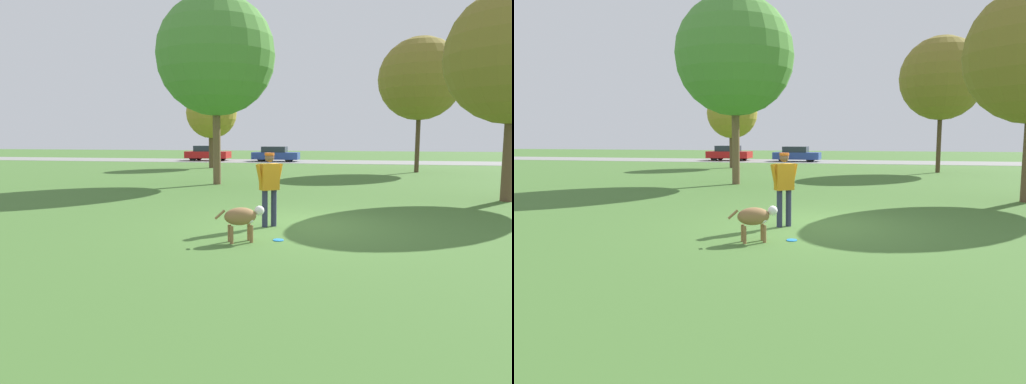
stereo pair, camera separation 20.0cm
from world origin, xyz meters
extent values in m
plane|color=#426B2D|center=(0.00, 0.00, 0.00)|extent=(120.00, 120.00, 0.00)
cube|color=gray|center=(0.00, 28.48, 0.01)|extent=(120.00, 6.00, 0.01)
cylinder|color=#2D334C|center=(-0.58, -0.13, 0.43)|extent=(0.18, 0.18, 0.85)
cylinder|color=#2D334C|center=(-0.77, -0.27, 0.43)|extent=(0.18, 0.18, 0.85)
cube|color=#C68419|center=(-0.68, -0.20, 1.15)|extent=(0.47, 0.43, 0.60)
cylinder|color=#C68419|center=(-0.48, -0.06, 1.15)|extent=(0.22, 0.20, 0.61)
cylinder|color=#C68419|center=(-0.87, -0.34, 1.15)|extent=(0.22, 0.20, 0.61)
sphere|color=brown|center=(-0.68, -0.20, 1.60)|extent=(0.30, 0.30, 0.21)
cylinder|color=#D15B19|center=(-0.68, -0.20, 1.67)|extent=(0.31, 0.31, 0.06)
ellipsoid|color=olive|center=(-0.97, -1.88, 0.52)|extent=(0.73, 0.60, 0.35)
ellipsoid|color=white|center=(-0.81, -1.80, 0.45)|extent=(0.28, 0.31, 0.19)
sphere|color=white|center=(-0.62, -1.70, 0.61)|extent=(0.26, 0.26, 0.20)
cylinder|color=olive|center=(-0.83, -1.70, 0.17)|extent=(0.09, 0.09, 0.34)
cylinder|color=olive|center=(-0.75, -1.87, 0.17)|extent=(0.09, 0.09, 0.34)
cylinder|color=olive|center=(-1.19, -1.88, 0.17)|extent=(0.09, 0.09, 0.34)
cylinder|color=olive|center=(-1.10, -2.05, 0.17)|extent=(0.09, 0.09, 0.34)
cylinder|color=olive|center=(-1.33, -2.06, 0.57)|extent=(0.22, 0.14, 0.19)
cylinder|color=#268CE5|center=(-0.25, -1.59, 0.01)|extent=(0.21, 0.21, 0.02)
torus|color=#268CE5|center=(-0.25, -1.59, 0.01)|extent=(0.22, 0.22, 0.02)
cylinder|color=brown|center=(-4.55, 8.85, 1.81)|extent=(0.34, 0.34, 3.62)
sphere|color=#4C8938|center=(-4.55, 8.85, 5.53)|extent=(5.12, 5.12, 5.12)
cylinder|color=brown|center=(-7.93, 19.31, 1.21)|extent=(0.41, 0.41, 2.42)
sphere|color=olive|center=(-7.93, 19.31, 3.69)|extent=(3.40, 3.40, 3.40)
cylinder|color=#4C3826|center=(5.10, 17.77, 1.82)|extent=(0.25, 0.25, 3.64)
sphere|color=olive|center=(5.10, 17.77, 5.42)|extent=(4.75, 4.75, 4.75)
cube|color=red|center=(-11.05, 28.48, 0.53)|extent=(3.87, 1.90, 0.59)
cube|color=#232D38|center=(-11.17, 28.48, 1.07)|extent=(2.03, 1.60, 0.50)
cylinder|color=black|center=(-9.89, 29.23, 0.33)|extent=(0.67, 0.22, 0.67)
cylinder|color=black|center=(-9.93, 27.67, 0.33)|extent=(0.67, 0.22, 0.67)
cylinder|color=black|center=(-12.18, 29.28, 0.33)|extent=(0.67, 0.22, 0.67)
cylinder|color=black|center=(-12.22, 27.73, 0.33)|extent=(0.67, 0.22, 0.67)
cube|color=#284293|center=(-4.92, 28.19, 0.49)|extent=(4.02, 1.82, 0.59)
cube|color=#232D38|center=(-5.04, 28.20, 1.03)|extent=(2.11, 1.51, 0.49)
cylinder|color=black|center=(-3.71, 28.86, 0.28)|extent=(0.57, 0.22, 0.56)
cylinder|color=black|center=(-3.76, 27.43, 0.28)|extent=(0.57, 0.22, 0.56)
cylinder|color=black|center=(-6.08, 28.95, 0.28)|extent=(0.57, 0.22, 0.56)
cylinder|color=black|center=(-6.13, 27.53, 0.28)|extent=(0.57, 0.22, 0.56)
camera|label=1|loc=(1.05, -10.45, 2.05)|focal=32.00mm
camera|label=2|loc=(1.25, -10.41, 2.05)|focal=32.00mm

